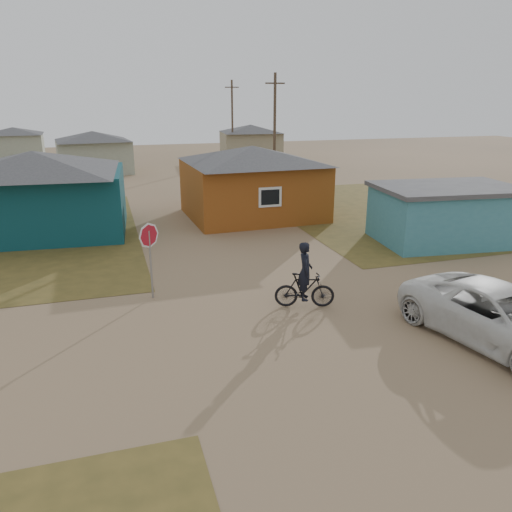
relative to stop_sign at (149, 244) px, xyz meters
The scene contains 13 objects.
ground 5.73m from the stop_sign, 40.40° to the right, with size 120.00×120.00×0.00m, color #917453.
grass_ne 20.54m from the stop_sign, 27.66° to the left, with size 20.00×18.00×0.00m, color brown.
house_teal 10.92m from the stop_sign, 113.67° to the left, with size 8.93×7.08×4.00m.
house_yellow 12.41m from the stop_sign, 57.77° to the left, with size 7.72×6.76×3.90m.
shed_turquoise 13.96m from the stop_sign, 12.41° to the left, with size 6.71×4.93×2.60m.
house_pale_west 30.55m from the stop_sign, 93.53° to the left, with size 7.04×6.15×3.60m.
house_beige_east 39.13m from the stop_sign, 68.85° to the left, with size 6.95×6.05×3.60m.
house_pale_north 43.63m from the stop_sign, 103.09° to the left, with size 6.28×5.81×3.40m.
utility_pole_near 21.44m from the stop_sign, 60.14° to the left, with size 1.40×0.20×8.00m.
utility_pole_far 36.47m from the stop_sign, 71.39° to the left, with size 1.40×0.20×8.00m.
stop_sign is the anchor object (origin of this frame).
cyclist 5.17m from the stop_sign, 25.41° to the right, with size 1.98×1.10×2.15m.
vehicle 10.64m from the stop_sign, 34.75° to the right, with size 2.62×5.68×1.58m, color silver.
Camera 1 is at (-5.32, -12.31, 6.43)m, focal length 35.00 mm.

